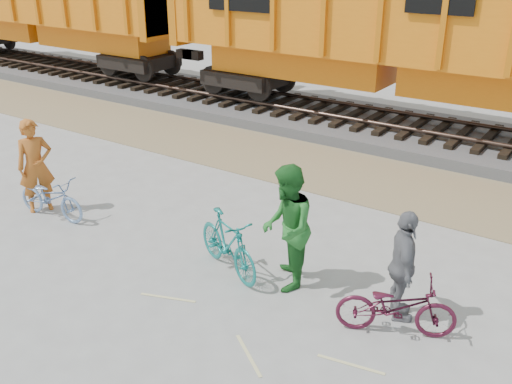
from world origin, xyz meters
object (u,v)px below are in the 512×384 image
bicycle_blue (51,197)px  person_solo (35,166)px  person_woman (403,266)px  hopper_car_center (402,27)px  bicycle_maroon (396,307)px  person_man (287,228)px  bicycle_teal (228,244)px

bicycle_blue → person_solo: 0.73m
person_woman → person_solo: bearing=65.2°
hopper_car_center → bicycle_maroon: hopper_car_center is taller
bicycle_maroon → person_solo: bearing=67.1°
bicycle_maroon → hopper_car_center: bearing=-2.4°
bicycle_blue → hopper_car_center: bearing=-27.3°
person_solo → person_woman: person_solo is taller
bicycle_blue → person_solo: (-0.50, 0.10, 0.53)m
bicycle_maroon → person_woman: bearing=-10.4°
hopper_car_center → person_man: hopper_car_center is taller
bicycle_maroon → person_woman: size_ratio=0.97×
person_solo → person_man: (5.62, 0.42, 0.05)m
bicycle_blue → person_man: person_man is taller
hopper_car_center → bicycle_maroon: bearing=-67.9°
bicycle_maroon → person_woman: person_woman is taller
person_man → person_solo: bearing=-116.1°
bicycle_teal → bicycle_blue: bearing=117.3°
hopper_car_center → bicycle_teal: hopper_car_center is taller
person_solo → bicycle_teal: bearing=-59.5°
bicycle_teal → person_solo: bearing=115.6°
bicycle_blue → bicycle_maroon: 7.04m
bicycle_teal → person_man: person_man is taller
hopper_car_center → person_solo: size_ratio=7.33×
person_man → person_woman: 1.83m
hopper_car_center → bicycle_blue: (-3.52, -8.95, -2.58)m
bicycle_blue → person_woman: (6.93, 0.71, 0.42)m
hopper_car_center → bicycle_teal: 9.00m
hopper_car_center → bicycle_blue: 9.96m
bicycle_maroon → person_man: (-1.91, 0.21, 0.58)m
hopper_car_center → person_woman: 9.18m
person_woman → person_man: bearing=66.4°
bicycle_blue → bicycle_teal: size_ratio=0.95×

